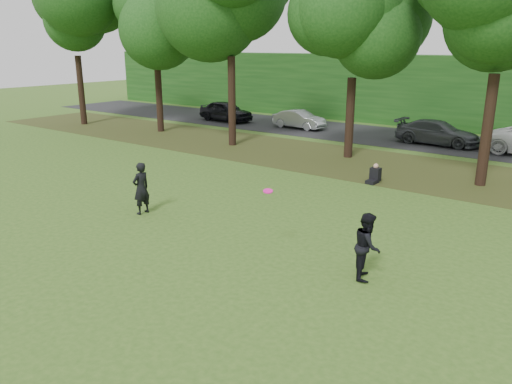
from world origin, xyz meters
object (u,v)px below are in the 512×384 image
player_right (367,246)px  frisbee (268,191)px  seated_person (374,176)px  player_left (141,188)px

player_right → frisbee: size_ratio=4.57×
seated_person → frisbee: bearing=-83.1°
player_right → frisbee: (-2.85, -0.33, 1.02)m
player_left → player_right: 8.48m
player_right → frisbee: frisbee is taller
player_right → seated_person: bearing=0.4°
player_right → seated_person: size_ratio=2.09×
frisbee → player_left: bearing=177.0°
player_left → seated_person: 10.02m
player_left → frisbee: 5.72m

